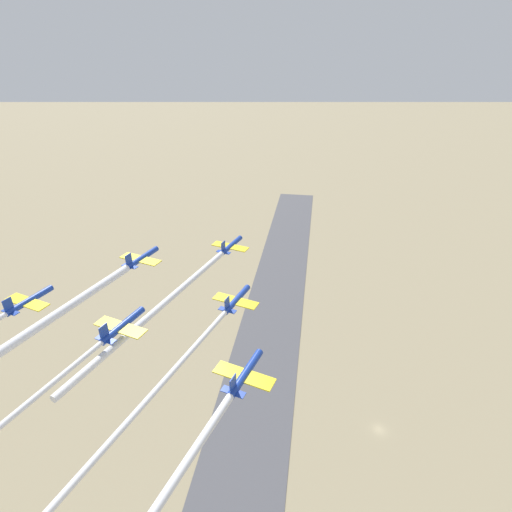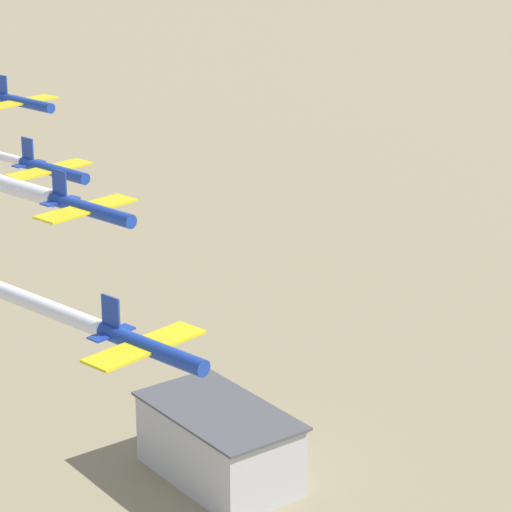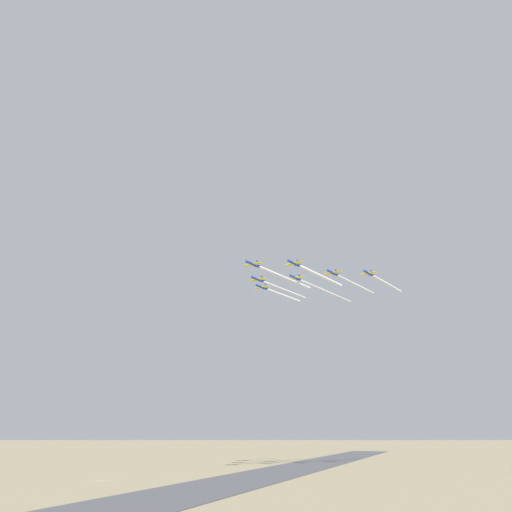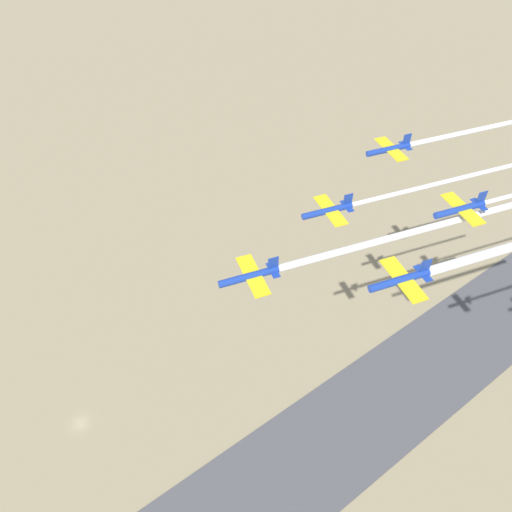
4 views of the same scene
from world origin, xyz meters
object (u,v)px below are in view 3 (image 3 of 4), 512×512
jet_0 (253,264)px  jet_1 (294,263)px  jet_5 (262,287)px  jet_6 (369,273)px  jet_2 (258,279)px  jet_3 (333,273)px  jet_4 (296,278)px

jet_0 → jet_1: size_ratio=1.00×
jet_5 → jet_6: size_ratio=1.00×
jet_1 → jet_2: 20.59m
jet_1 → jet_6: size_ratio=1.00×
jet_3 → jet_0: bearing=59.5°
jet_5 → jet_6: (-26.38, 46.44, 2.27)m
jet_2 → jet_5: bearing=-59.5°
jet_0 → jet_1: 20.16m
jet_4 → jet_3: bearing=-180.0°
jet_3 → jet_1: bearing=59.5°
jet_1 → jet_2: size_ratio=1.00×
jet_1 → jet_4: (-14.99, -13.16, -0.74)m
jet_0 → jet_1: bearing=-120.5°
jet_6 → jet_4: bearing=29.5°
jet_5 → jet_4: bearing=-180.0°
jet_4 → jet_6: size_ratio=1.00×
jet_0 → jet_6: 59.92m
jet_0 → jet_2: jet_0 is taller
jet_2 → jet_5: 20.03m
jet_1 → jet_2: jet_1 is taller
jet_0 → jet_1: (-18.78, 6.71, 2.96)m
jet_2 → jet_5: jet_5 is taller
jet_0 → jet_6: jet_6 is taller
jet_4 → jet_2: bearing=59.5°
jet_0 → jet_5: (-29.98, -26.32, 0.91)m
jet_5 → jet_6: jet_6 is taller
jet_2 → jet_3: bearing=-150.5°
jet_0 → jet_3: jet_3 is taller
jet_0 → jet_5: jet_5 is taller
jet_0 → jet_4: jet_4 is taller
jet_1 → jet_2: bearing=0.0°
jet_0 → jet_6: size_ratio=1.00×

